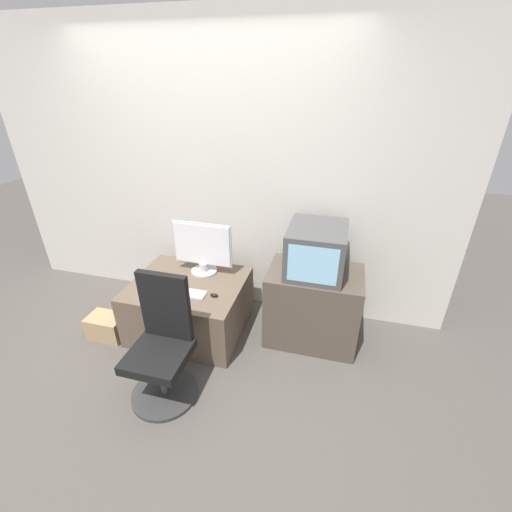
{
  "coord_description": "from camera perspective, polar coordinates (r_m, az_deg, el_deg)",
  "views": [
    {
      "loc": [
        1.16,
        -1.56,
        2.14
      ],
      "look_at": [
        0.5,
        0.92,
        0.75
      ],
      "focal_mm": 24.0,
      "sensor_mm": 36.0,
      "label": 1
    }
  ],
  "objects": [
    {
      "name": "ground_plane",
      "position": [
        2.89,
        -15.5,
        -20.7
      ],
      "size": [
        12.0,
        12.0,
        0.0
      ],
      "primitive_type": "plane",
      "color": "#4C4742"
    },
    {
      "name": "keyboard",
      "position": [
        2.93,
        -11.38,
        -6.05
      ],
      "size": [
        0.31,
        0.12,
        0.01
      ],
      "color": "silver",
      "rests_on": "desk"
    },
    {
      "name": "office_chair",
      "position": [
        2.61,
        -15.33,
        -14.82
      ],
      "size": [
        0.49,
        0.49,
        0.96
      ],
      "color": "#333333",
      "rests_on": "ground_plane"
    },
    {
      "name": "side_stand",
      "position": [
        3.05,
        9.41,
        -8.21
      ],
      "size": [
        0.78,
        0.52,
        0.68
      ],
      "color": "#4C4238",
      "rests_on": "ground_plane"
    },
    {
      "name": "crt_tv",
      "position": [
        2.78,
        10.0,
        0.99
      ],
      "size": [
        0.45,
        0.52,
        0.39
      ],
      "color": "#474747",
      "rests_on": "side_stand"
    },
    {
      "name": "main_monitor",
      "position": [
        3.1,
        -8.87,
        1.19
      ],
      "size": [
        0.55,
        0.24,
        0.49
      ],
      "color": "#B2B2B7",
      "rests_on": "desk"
    },
    {
      "name": "desk",
      "position": [
        3.22,
        -10.95,
        -8.11
      ],
      "size": [
        0.98,
        0.83,
        0.5
      ],
      "color": "brown",
      "rests_on": "ground_plane"
    },
    {
      "name": "mouse",
      "position": [
        2.86,
        -7.0,
        -6.5
      ],
      "size": [
        0.07,
        0.03,
        0.03
      ],
      "color": "black",
      "rests_on": "desk"
    },
    {
      "name": "wall_back",
      "position": [
        3.23,
        -7.02,
        13.07
      ],
      "size": [
        4.4,
        0.05,
        2.6
      ],
      "color": "beige",
      "rests_on": "ground_plane"
    },
    {
      "name": "cardboard_box_lower",
      "position": [
        3.44,
        -23.53,
        -10.68
      ],
      "size": [
        0.32,
        0.22,
        0.21
      ],
      "color": "#A3845B",
      "rests_on": "ground_plane"
    }
  ]
}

